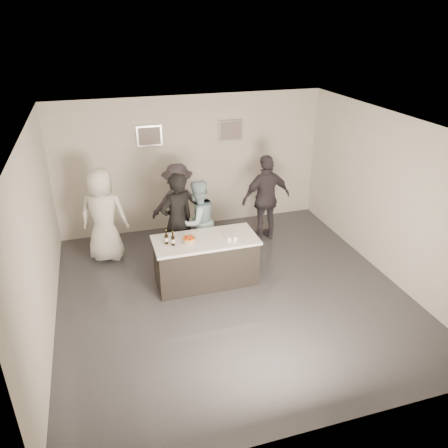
# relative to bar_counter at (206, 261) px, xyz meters

# --- Properties ---
(floor) EXTENTS (6.00, 6.00, 0.00)m
(floor) POSITION_rel_bar_counter_xyz_m (0.34, -0.51, -0.45)
(floor) COLOR #3D3D42
(floor) RESTS_ON ground
(ceiling) EXTENTS (6.00, 6.00, 0.00)m
(ceiling) POSITION_rel_bar_counter_xyz_m (0.34, -0.51, 2.55)
(ceiling) COLOR white
(wall_back) EXTENTS (6.00, 0.04, 3.00)m
(wall_back) POSITION_rel_bar_counter_xyz_m (0.34, 2.49, 1.05)
(wall_back) COLOR beige
(wall_back) RESTS_ON ground
(wall_front) EXTENTS (6.00, 0.04, 3.00)m
(wall_front) POSITION_rel_bar_counter_xyz_m (0.34, -3.51, 1.05)
(wall_front) COLOR beige
(wall_front) RESTS_ON ground
(wall_left) EXTENTS (0.04, 6.00, 3.00)m
(wall_left) POSITION_rel_bar_counter_xyz_m (-2.66, -0.51, 1.05)
(wall_left) COLOR beige
(wall_left) RESTS_ON ground
(wall_right) EXTENTS (0.04, 6.00, 3.00)m
(wall_right) POSITION_rel_bar_counter_xyz_m (3.34, -0.51, 1.05)
(wall_right) COLOR beige
(wall_right) RESTS_ON ground
(picture_left) EXTENTS (0.54, 0.04, 0.44)m
(picture_left) POSITION_rel_bar_counter_xyz_m (-0.56, 2.46, 1.75)
(picture_left) COLOR #B2B2B7
(picture_left) RESTS_ON wall_back
(picture_right) EXTENTS (0.54, 0.04, 0.44)m
(picture_right) POSITION_rel_bar_counter_xyz_m (1.24, 2.46, 1.75)
(picture_right) COLOR #B2B2B7
(picture_right) RESTS_ON wall_back
(bar_counter) EXTENTS (1.86, 0.86, 0.90)m
(bar_counter) POSITION_rel_bar_counter_xyz_m (0.00, 0.00, 0.00)
(bar_counter) COLOR white
(bar_counter) RESTS_ON ground
(cake) EXTENTS (0.23, 0.23, 0.08)m
(cake) POSITION_rel_bar_counter_xyz_m (-0.30, -0.04, 0.49)
(cake) COLOR orange
(cake) RESTS_ON bar_counter
(beer_bottle_a) EXTENTS (0.07, 0.07, 0.26)m
(beer_bottle_a) POSITION_rel_bar_counter_xyz_m (-0.69, 0.02, 0.58)
(beer_bottle_a) COLOR black
(beer_bottle_a) RESTS_ON bar_counter
(beer_bottle_b) EXTENTS (0.07, 0.07, 0.26)m
(beer_bottle_b) POSITION_rel_bar_counter_xyz_m (-0.59, -0.07, 0.58)
(beer_bottle_b) COLOR black
(beer_bottle_b) RESTS_ON bar_counter
(tumbler_cluster) EXTENTS (0.19, 0.19, 0.08)m
(tumbler_cluster) POSITION_rel_bar_counter_xyz_m (0.43, -0.15, 0.49)
(tumbler_cluster) COLOR gold
(tumbler_cluster) RESTS_ON bar_counter
(candles) EXTENTS (0.24, 0.08, 0.01)m
(candles) POSITION_rel_bar_counter_xyz_m (-0.29, -0.32, 0.45)
(candles) COLOR pink
(candles) RESTS_ON bar_counter
(person_main_black) EXTENTS (0.83, 0.70, 1.94)m
(person_main_black) POSITION_rel_bar_counter_xyz_m (-0.37, 0.72, 0.52)
(person_main_black) COLOR black
(person_main_black) RESTS_ON ground
(person_main_blue) EXTENTS (1.01, 0.92, 1.70)m
(person_main_blue) POSITION_rel_bar_counter_xyz_m (0.07, 0.85, 0.40)
(person_main_blue) COLOR #96BAC4
(person_main_blue) RESTS_ON ground
(person_guest_left) EXTENTS (1.07, 0.86, 1.91)m
(person_guest_left) POSITION_rel_bar_counter_xyz_m (-1.69, 1.44, 0.50)
(person_guest_left) COLOR white
(person_guest_left) RESTS_ON ground
(person_guest_right) EXTENTS (1.16, 0.58, 1.91)m
(person_guest_right) POSITION_rel_bar_counter_xyz_m (1.70, 1.34, 0.50)
(person_guest_right) COLOR #343039
(person_guest_right) RESTS_ON ground
(person_guest_back) EXTENTS (1.18, 0.75, 1.75)m
(person_guest_back) POSITION_rel_bar_counter_xyz_m (-0.13, 1.79, 0.42)
(person_guest_back) COLOR #312C34
(person_guest_back) RESTS_ON ground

